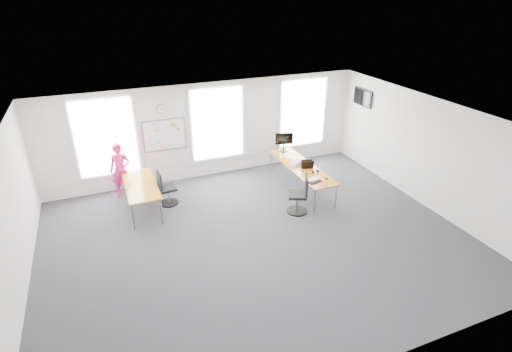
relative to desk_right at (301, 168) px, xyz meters
name	(u,v)px	position (x,y,z in m)	size (l,w,h in m)	color
floor	(257,239)	(-2.28, -2.03, -0.67)	(10.00, 10.00, 0.00)	#26262B
ceiling	(257,122)	(-2.28, -2.03, 2.33)	(10.00, 10.00, 0.00)	silver
wall_back	(208,131)	(-2.28, 1.97, 0.83)	(10.00, 10.00, 0.00)	white
wall_front	(363,302)	(-2.28, -6.03, 0.83)	(10.00, 10.00, 0.00)	white
wall_left	(7,232)	(-7.28, -2.03, 0.83)	(10.00, 10.00, 0.00)	white
wall_right	(428,153)	(2.72, -2.03, 0.83)	(10.00, 10.00, 0.00)	white
window_left	(106,138)	(-5.28, 1.94, 1.03)	(1.60, 0.06, 2.20)	silver
window_mid	(217,124)	(-1.98, 1.94, 1.03)	(1.60, 0.06, 2.20)	silver
window_right	(303,113)	(1.02, 1.94, 1.03)	(1.60, 0.06, 2.20)	silver
desk_right	(301,168)	(0.00, 0.00, 0.00)	(0.79, 2.95, 0.72)	#BE7618
desk_left	(141,186)	(-4.62, 0.55, 0.02)	(0.82, 2.05, 0.75)	#BE7618
chair_right	(300,196)	(-0.70, -1.24, -0.20)	(0.64, 0.64, 1.07)	black
chair_left	(166,190)	(-3.96, 0.56, -0.24)	(0.53, 0.53, 0.99)	black
person	(121,170)	(-5.03, 1.52, 0.14)	(0.59, 0.39, 1.63)	#E6256D
whiteboard	(165,135)	(-3.63, 1.94, 0.88)	(1.20, 0.03, 0.90)	white
wall_clock	(162,109)	(-3.63, 1.94, 1.68)	(0.30, 0.30, 0.04)	gray
tv	(363,97)	(2.67, 0.97, 1.63)	(0.06, 0.90, 0.55)	black
keyboard	(315,182)	(-0.15, -1.08, 0.06)	(0.41, 0.14, 0.02)	black
mouse	(326,179)	(0.23, -1.04, 0.07)	(0.07, 0.11, 0.04)	black
lens_cap	(316,175)	(0.10, -0.69, 0.05)	(0.07, 0.07, 0.01)	black
headphones	(315,172)	(0.14, -0.57, 0.09)	(0.18, 0.09, 0.10)	black
laptop_sleeve	(307,164)	(0.08, -0.21, 0.18)	(0.35, 0.26, 0.27)	black
paper_stack	(296,163)	(-0.11, 0.15, 0.10)	(0.33, 0.25, 0.11)	beige
monitor	(284,140)	(0.02, 1.25, 0.43)	(0.56, 0.23, 0.63)	black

